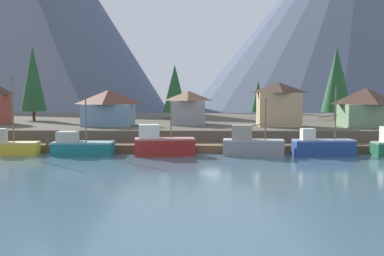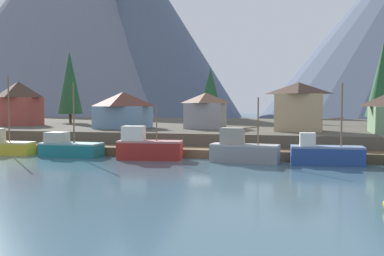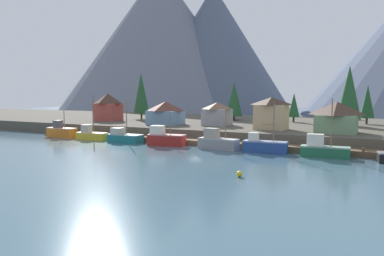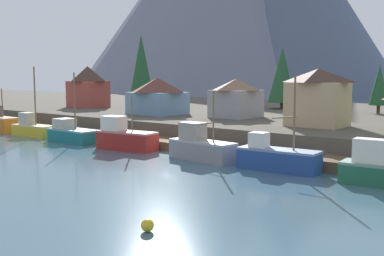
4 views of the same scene
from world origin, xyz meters
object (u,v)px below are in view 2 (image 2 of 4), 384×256
object	(u,v)px
fishing_boat_grey	(243,150)
house_blue	(123,110)
fishing_boat_blue	(325,154)
house_tan	(298,106)
house_grey	(206,110)
fishing_boat_teal	(69,148)
fishing_boat_red	(147,147)
conifer_back_left	(383,80)
fishing_boat_yellow	(4,146)
conifer_mid_left	(298,100)
conifer_mid_right	(210,92)
house_red	(19,103)
conifer_back_right	(70,83)

from	to	relation	value
fishing_boat_grey	house_blue	bearing A→B (deg)	148.07
fishing_boat_blue	house_tan	xyz separation A→B (m)	(-2.90, 14.30, 4.70)
fishing_boat_blue	house_grey	distance (m)	24.71
fishing_boat_teal	fishing_boat_grey	world-z (taller)	fishing_boat_teal
fishing_boat_red	conifer_back_left	bearing A→B (deg)	39.12
house_tan	house_blue	bearing A→B (deg)	178.21
fishing_boat_red	house_blue	world-z (taller)	house_blue
fishing_boat_yellow	conifer_mid_left	distance (m)	50.52
fishing_boat_yellow	fishing_boat_blue	world-z (taller)	fishing_boat_yellow
fishing_boat_teal	fishing_boat_grey	xyz separation A→B (m)	(20.29, 0.04, 0.25)
fishing_boat_yellow	conifer_back_left	bearing A→B (deg)	28.62
conifer_back_left	house_tan	bearing A→B (deg)	-128.81
fishing_boat_blue	conifer_mid_left	size ratio (longest dim) A/B	1.11
conifer_mid_right	fishing_boat_red	bearing A→B (deg)	-88.94
fishing_boat_red	house_red	distance (m)	35.63
fishing_boat_yellow	fishing_boat_grey	xyz separation A→B (m)	(29.13, -0.05, 0.24)
fishing_boat_grey	house_blue	xyz separation A→B (m)	(-19.98, 15.15, 3.98)
fishing_boat_red	fishing_boat_blue	size ratio (longest dim) A/B	0.89
house_red	conifer_back_right	distance (m)	10.86
conifer_mid_right	conifer_back_right	bearing A→B (deg)	-159.86
house_red	conifer_back_right	bearing A→B (deg)	64.47
house_blue	conifer_mid_right	xyz separation A→B (m)	(8.73, 21.74, 3.07)
house_blue	fishing_boat_blue	bearing A→B (deg)	-28.02
house_red	fishing_boat_yellow	bearing A→B (deg)	-58.79
fishing_boat_teal	conifer_back_right	distance (m)	33.21
fishing_boat_blue	conifer_back_right	xyz separation A→B (m)	(-44.37, 27.76, 8.90)
house_blue	conifer_mid_right	bearing A→B (deg)	68.12
fishing_boat_yellow	house_blue	distance (m)	18.15
house_blue	conifer_back_right	xyz separation A→B (m)	(-16.01, 12.67, 4.75)
fishing_boat_teal	house_red	size ratio (longest dim) A/B	1.17
house_grey	conifer_mid_left	distance (m)	22.89
fishing_boat_teal	conifer_mid_right	distance (m)	38.71
fishing_boat_blue	house_grey	size ratio (longest dim) A/B	1.28
fishing_boat_red	house_tan	xyz separation A→B (m)	(16.05, 14.60, 4.45)
fishing_boat_blue	conifer_mid_left	bearing A→B (deg)	90.87
conifer_back_left	conifer_mid_right	bearing A→B (deg)	167.87
fishing_boat_red	house_blue	bearing A→B (deg)	113.93
conifer_mid_left	conifer_back_right	bearing A→B (deg)	-167.67
fishing_boat_teal	conifer_mid_right	world-z (taller)	conifer_mid_right
fishing_boat_yellow	conifer_back_left	size ratio (longest dim) A/B	0.70
fishing_boat_blue	house_red	distance (m)	52.43
fishing_boat_red	fishing_boat_blue	bearing A→B (deg)	-6.62
house_tan	house_grey	bearing A→B (deg)	164.58
house_blue	conifer_back_left	distance (m)	41.67
house_red	conifer_back_left	bearing A→B (deg)	11.41
fishing_boat_grey	fishing_boat_blue	world-z (taller)	fishing_boat_blue
house_blue	conifer_back_right	size ratio (longest dim) A/B	0.56
fishing_boat_grey	conifer_back_left	world-z (taller)	conifer_back_left
fishing_boat_red	house_tan	bearing A→B (deg)	34.77
fishing_boat_teal	fishing_boat_red	size ratio (longest dim) A/B	1.18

